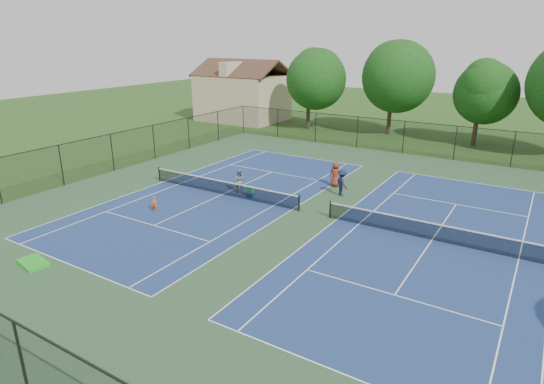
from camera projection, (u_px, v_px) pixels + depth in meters
The scene contains 16 objects.
ground at pixel (314, 214), 27.60m from camera, with size 140.00×140.00×0.00m, color #234716.
court_pad at pixel (314, 214), 27.60m from camera, with size 36.00×36.00×0.01m, color #284728.
tennis_court_left at pixel (223, 193), 31.07m from camera, with size 12.00×23.83×1.07m.
tennis_court_right at pixel (432, 238), 24.07m from camera, with size 12.00×23.83×1.07m.
perimeter_fence at pixel (315, 189), 27.08m from camera, with size 36.08×36.08×3.02m.
tree_back_a at pixel (309, 76), 51.43m from camera, with size 6.80×6.80×9.15m.
tree_back_b at pixel (393, 73), 48.35m from camera, with size 7.60×7.60×10.03m.
tree_back_c at pixel (481, 89), 43.41m from camera, with size 6.00×6.00×8.40m.
clapboard_house at pixel (243, 96), 58.18m from camera, with size 10.80×8.10×7.65m.
child_player at pixel (154, 204), 27.89m from camera, with size 0.36×0.24×0.99m, color #F55710.
instructor at pixel (239, 181), 31.26m from camera, with size 0.81×0.63×1.67m, color gray.
bystander_b at pixel (342, 183), 30.64m from camera, with size 1.16×0.67×1.79m, color #191B38.
bystander_c at pixel (335, 174), 32.55m from camera, with size 0.88×0.57×1.80m, color maroon.
ball_crate at pixel (251, 195), 30.56m from camera, with size 0.40×0.31×0.31m, color #162999.
ball_hopper at pixel (251, 190), 30.44m from camera, with size 0.34×0.28×0.42m, color green.
green_tarp at pixel (33, 263), 21.46m from camera, with size 1.58×0.98×0.18m, color #1DA617.
Camera 1 is at (11.39, -23.15, 10.22)m, focal length 30.00 mm.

